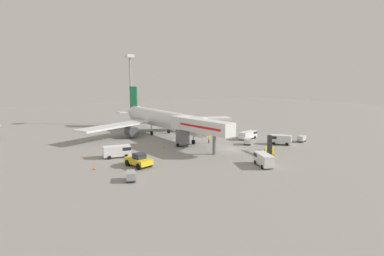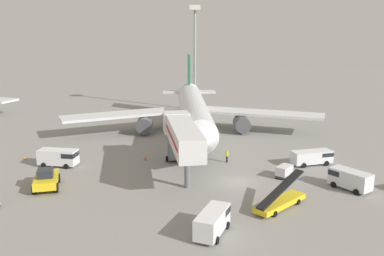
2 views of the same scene
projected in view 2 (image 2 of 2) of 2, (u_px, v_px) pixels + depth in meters
ground_plane at (237, 183)px, 50.66m from camera, size 300.00×300.00×0.00m
airplane_at_gate at (193, 110)px, 73.29m from camera, size 46.75×46.57×12.81m
jet_bridge at (182, 135)px, 52.73m from camera, size 5.41×16.88×6.86m
pushback_tug at (46, 179)px, 48.58m from camera, size 3.66×5.47×2.39m
belt_loader_truck at (280, 201)px, 43.28m from camera, size 6.33×6.11×3.31m
service_van_outer_left at (349, 178)px, 48.43m from camera, size 4.36×4.97×2.22m
service_van_outer_right at (313, 157)px, 57.22m from camera, size 5.85×3.31×1.94m
service_van_rear_left at (59, 157)px, 56.58m from camera, size 5.48×3.03×2.26m
service_van_mid_center at (213, 221)px, 37.75m from camera, size 3.67×5.30×2.19m
baggage_cart_near_center at (284, 171)px, 52.31m from camera, size 2.55×2.73×1.49m
ground_crew_worker_foreground at (227, 155)px, 58.17m from camera, size 0.50×0.50×1.86m
safety_cone_bravo at (145, 158)px, 59.45m from camera, size 0.40×0.40×0.61m
safety_cone_charlie at (25, 157)px, 59.74m from camera, size 0.33×0.33×0.52m
apron_light_mast at (195, 37)px, 93.60m from camera, size 2.40×2.40×23.19m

